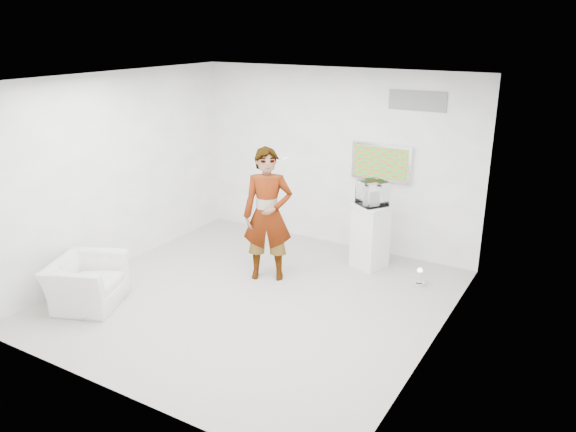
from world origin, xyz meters
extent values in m
cube|color=#ADA79F|center=(0.00, 0.00, 0.01)|extent=(5.00, 5.00, 0.01)
cube|color=#2F2F31|center=(0.00, 0.00, 3.00)|extent=(5.00, 5.00, 0.01)
cube|color=white|center=(0.00, 2.50, 1.50)|extent=(5.00, 0.01, 3.00)
cube|color=white|center=(0.00, -2.50, 1.50)|extent=(5.00, 0.01, 3.00)
cube|color=white|center=(-2.50, 0.00, 1.50)|extent=(0.01, 5.00, 3.00)
cube|color=white|center=(2.50, 0.00, 1.50)|extent=(0.01, 5.00, 3.00)
cube|color=silver|center=(0.85, 2.45, 1.55)|extent=(1.00, 0.08, 0.60)
cube|color=slate|center=(1.35, 2.49, 2.55)|extent=(0.90, 0.02, 0.30)
imported|color=silver|center=(-0.20, 0.70, 1.00)|extent=(0.86, 0.76, 1.99)
imported|color=silver|center=(-1.86, -1.29, 0.32)|extent=(1.17, 1.24, 0.64)
cube|color=white|center=(0.96, 1.84, 0.51)|extent=(0.62, 0.62, 1.02)
cylinder|color=white|center=(1.87, 1.56, 0.13)|extent=(0.21, 0.21, 0.26)
cube|color=white|center=(0.96, 1.84, 1.21)|extent=(0.53, 0.53, 0.38)
cube|color=white|center=(0.96, 1.84, 1.14)|extent=(0.15, 0.17, 0.23)
cube|color=white|center=(-0.05, 0.95, 1.79)|extent=(0.06, 0.16, 0.04)
camera|label=1|loc=(4.00, -5.86, 3.63)|focal=35.00mm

